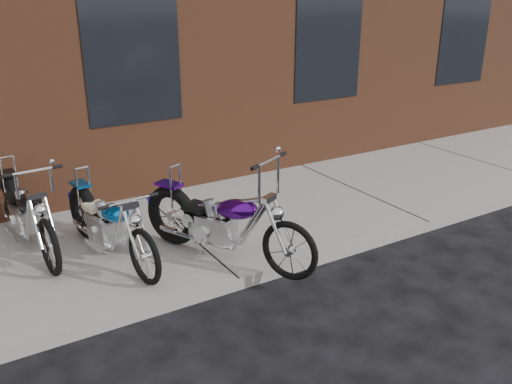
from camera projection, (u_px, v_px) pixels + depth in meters
ground at (239, 290)px, 6.02m from camera, size 120.00×120.00×0.00m
sidewalk at (184, 235)px, 7.20m from camera, size 22.00×3.00×0.15m
chopper_purple at (222, 225)px, 6.27m from camera, size 1.15×2.19×1.34m
chopper_blue at (109, 226)px, 6.33m from camera, size 0.59×2.19×0.96m
chopper_third at (27, 216)px, 6.57m from camera, size 0.56×2.30×1.17m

